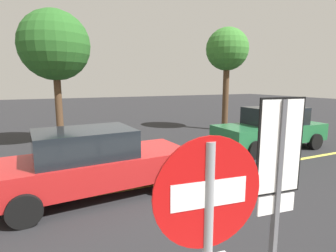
{
  "coord_description": "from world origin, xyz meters",
  "views": [
    {
      "loc": [
        -1.64,
        -6.13,
        2.67
      ],
      "look_at": [
        1.28,
        0.17,
        1.5
      ],
      "focal_mm": 28.3,
      "sensor_mm": 36.0,
      "label": 1
    }
  ],
  "objects_px": {
    "stop_sign": "(207,244)",
    "car_green_behind_van": "(271,128)",
    "speed_limit_sign": "(278,172)",
    "tree_centre_verge": "(227,51)",
    "car_red_far_lane": "(93,162)",
    "tree_left_verge": "(55,46)"
  },
  "relations": [
    {
      "from": "stop_sign",
      "to": "car_green_behind_van",
      "type": "distance_m",
      "value": 9.69
    },
    {
      "from": "car_green_behind_van",
      "to": "stop_sign",
      "type": "bearing_deg",
      "value": -138.49
    },
    {
      "from": "stop_sign",
      "to": "speed_limit_sign",
      "type": "relative_size",
      "value": 0.93
    },
    {
      "from": "speed_limit_sign",
      "to": "tree_centre_verge",
      "type": "distance_m",
      "value": 12.36
    },
    {
      "from": "car_red_far_lane",
      "to": "speed_limit_sign",
      "type": "bearing_deg",
      "value": -74.63
    },
    {
      "from": "car_green_behind_van",
      "to": "tree_centre_verge",
      "type": "distance_m",
      "value": 5.42
    },
    {
      "from": "speed_limit_sign",
      "to": "car_green_behind_van",
      "type": "distance_m",
      "value": 8.48
    },
    {
      "from": "stop_sign",
      "to": "car_red_far_lane",
      "type": "distance_m",
      "value": 4.93
    },
    {
      "from": "stop_sign",
      "to": "tree_centre_verge",
      "type": "height_order",
      "value": "tree_centre_verge"
    },
    {
      "from": "car_green_behind_van",
      "to": "car_red_far_lane",
      "type": "height_order",
      "value": "car_green_behind_van"
    },
    {
      "from": "tree_left_verge",
      "to": "car_red_far_lane",
      "type": "bearing_deg",
      "value": -85.42
    },
    {
      "from": "car_green_behind_van",
      "to": "tree_left_verge",
      "type": "xyz_separation_m",
      "value": [
        -7.67,
        3.87,
        3.22
      ]
    },
    {
      "from": "speed_limit_sign",
      "to": "car_red_far_lane",
      "type": "relative_size",
      "value": 0.54
    },
    {
      "from": "stop_sign",
      "to": "tree_left_verge",
      "type": "distance_m",
      "value": 10.57
    },
    {
      "from": "tree_left_verge",
      "to": "tree_centre_verge",
      "type": "xyz_separation_m",
      "value": [
        8.47,
        0.22,
        0.25
      ]
    },
    {
      "from": "speed_limit_sign",
      "to": "tree_left_verge",
      "type": "height_order",
      "value": "tree_left_verge"
    },
    {
      "from": "car_red_far_lane",
      "to": "tree_left_verge",
      "type": "xyz_separation_m",
      "value": [
        -0.43,
        5.41,
        3.24
      ]
    },
    {
      "from": "stop_sign",
      "to": "car_green_behind_van",
      "type": "height_order",
      "value": "stop_sign"
    },
    {
      "from": "tree_left_verge",
      "to": "tree_centre_verge",
      "type": "bearing_deg",
      "value": 1.49
    },
    {
      "from": "stop_sign",
      "to": "speed_limit_sign",
      "type": "bearing_deg",
      "value": 23.59
    },
    {
      "from": "stop_sign",
      "to": "tree_left_verge",
      "type": "bearing_deg",
      "value": 92.43
    },
    {
      "from": "speed_limit_sign",
      "to": "tree_centre_verge",
      "type": "height_order",
      "value": "tree_centre_verge"
    }
  ]
}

